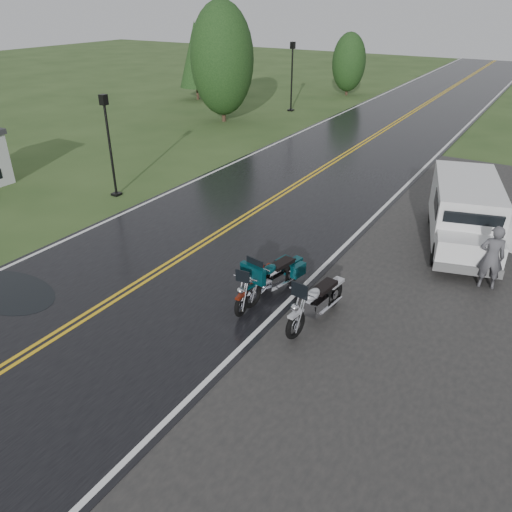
{
  "coord_description": "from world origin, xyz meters",
  "views": [
    {
      "loc": [
        8.61,
        -7.47,
        6.84
      ],
      "look_at": [
        2.8,
        2.0,
        1.0
      ],
      "focal_mm": 35.0,
      "sensor_mm": 36.0,
      "label": 1
    }
  ],
  "objects_px": {
    "motorcycle_silver": "(296,315)",
    "motorcycle_teal": "(252,286)",
    "lamp_post_far_left": "(292,77)",
    "van_white": "(440,234)",
    "lamp_post_near_left": "(110,147)",
    "motorcycle_red": "(241,297)",
    "person_at_van": "(491,258)"
  },
  "relations": [
    {
      "from": "motorcycle_silver",
      "to": "motorcycle_teal",
      "type": "bearing_deg",
      "value": 166.8
    },
    {
      "from": "motorcycle_teal",
      "to": "lamp_post_far_left",
      "type": "relative_size",
      "value": 0.52
    },
    {
      "from": "van_white",
      "to": "lamp_post_far_left",
      "type": "xyz_separation_m",
      "value": [
        -13.48,
        16.7,
        1.15
      ]
    },
    {
      "from": "motorcycle_teal",
      "to": "lamp_post_near_left",
      "type": "relative_size",
      "value": 0.58
    },
    {
      "from": "van_white",
      "to": "motorcycle_red",
      "type": "bearing_deg",
      "value": -138.43
    },
    {
      "from": "motorcycle_teal",
      "to": "person_at_van",
      "type": "height_order",
      "value": "person_at_van"
    },
    {
      "from": "motorcycle_red",
      "to": "person_at_van",
      "type": "distance_m",
      "value": 6.51
    },
    {
      "from": "van_white",
      "to": "lamp_post_near_left",
      "type": "height_order",
      "value": "lamp_post_near_left"
    },
    {
      "from": "motorcycle_teal",
      "to": "motorcycle_silver",
      "type": "distance_m",
      "value": 1.56
    },
    {
      "from": "motorcycle_red",
      "to": "lamp_post_far_left",
      "type": "bearing_deg",
      "value": 109.96
    },
    {
      "from": "motorcycle_red",
      "to": "person_at_van",
      "type": "height_order",
      "value": "person_at_van"
    },
    {
      "from": "motorcycle_red",
      "to": "person_at_van",
      "type": "relative_size",
      "value": 1.13
    },
    {
      "from": "motorcycle_red",
      "to": "motorcycle_teal",
      "type": "height_order",
      "value": "motorcycle_teal"
    },
    {
      "from": "motorcycle_silver",
      "to": "lamp_post_far_left",
      "type": "height_order",
      "value": "lamp_post_far_left"
    },
    {
      "from": "person_at_van",
      "to": "lamp_post_far_left",
      "type": "xyz_separation_m",
      "value": [
        -14.92,
        17.24,
        1.27
      ]
    },
    {
      "from": "person_at_van",
      "to": "lamp_post_far_left",
      "type": "distance_m",
      "value": 22.83
    },
    {
      "from": "person_at_van",
      "to": "lamp_post_near_left",
      "type": "relative_size",
      "value": 0.46
    },
    {
      "from": "motorcycle_silver",
      "to": "person_at_van",
      "type": "height_order",
      "value": "person_at_van"
    },
    {
      "from": "van_white",
      "to": "lamp_post_near_left",
      "type": "bearing_deg",
      "value": 167.88
    },
    {
      "from": "person_at_van",
      "to": "lamp_post_near_left",
      "type": "xyz_separation_m",
      "value": [
        -13.26,
        -0.13,
        1.02
      ]
    },
    {
      "from": "person_at_van",
      "to": "motorcycle_red",
      "type": "bearing_deg",
      "value": 28.11
    },
    {
      "from": "motorcycle_silver",
      "to": "van_white",
      "type": "height_order",
      "value": "van_white"
    },
    {
      "from": "motorcycle_teal",
      "to": "person_at_van",
      "type": "distance_m",
      "value": 6.21
    },
    {
      "from": "motorcycle_teal",
      "to": "lamp_post_near_left",
      "type": "height_order",
      "value": "lamp_post_near_left"
    },
    {
      "from": "motorcycle_teal",
      "to": "lamp_post_near_left",
      "type": "distance_m",
      "value": 9.51
    },
    {
      "from": "motorcycle_teal",
      "to": "lamp_post_near_left",
      "type": "xyz_separation_m",
      "value": [
        -8.57,
        3.93,
        1.24
      ]
    },
    {
      "from": "motorcycle_red",
      "to": "lamp_post_far_left",
      "type": "height_order",
      "value": "lamp_post_far_left"
    },
    {
      "from": "motorcycle_red",
      "to": "motorcycle_teal",
      "type": "bearing_deg",
      "value": 81.88
    },
    {
      "from": "motorcycle_teal",
      "to": "van_white",
      "type": "distance_m",
      "value": 5.65
    },
    {
      "from": "van_white",
      "to": "lamp_post_far_left",
      "type": "height_order",
      "value": "lamp_post_far_left"
    },
    {
      "from": "motorcycle_red",
      "to": "person_at_van",
      "type": "xyz_separation_m",
      "value": [
        4.71,
        4.49,
        0.29
      ]
    },
    {
      "from": "motorcycle_teal",
      "to": "lamp_post_near_left",
      "type": "bearing_deg",
      "value": 165.41
    }
  ]
}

